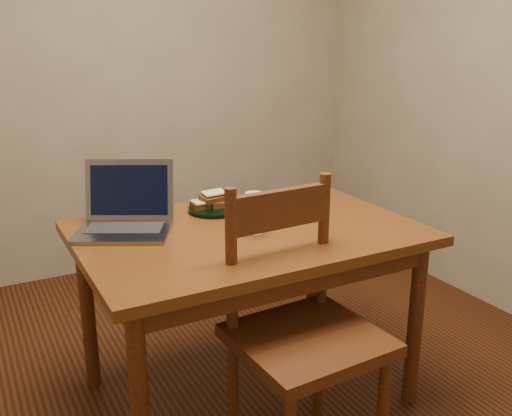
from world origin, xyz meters
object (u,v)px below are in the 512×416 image
plate (215,209)px  laptop (126,212)px  chair (303,320)px  milk_glass (254,213)px  table (247,249)px

plate → laptop: bearing=-174.5°
chair → milk_glass: (0.01, 0.37, 0.27)m
chair → plate: 0.73m
chair → laptop: laptop is taller
table → chair: (-0.01, -0.43, -0.11)m
laptop → milk_glass: bearing=-7.5°
chair → milk_glass: chair is taller
table → chair: 0.45m
milk_glass → laptop: size_ratio=0.36×
plate → milk_glass: bearing=-87.2°
milk_glass → table: bearing=86.5°
chair → laptop: bearing=118.7°
laptop → table: bearing=-0.6°
plate → milk_glass: (0.02, -0.33, 0.07)m
laptop → plate: bearing=33.4°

